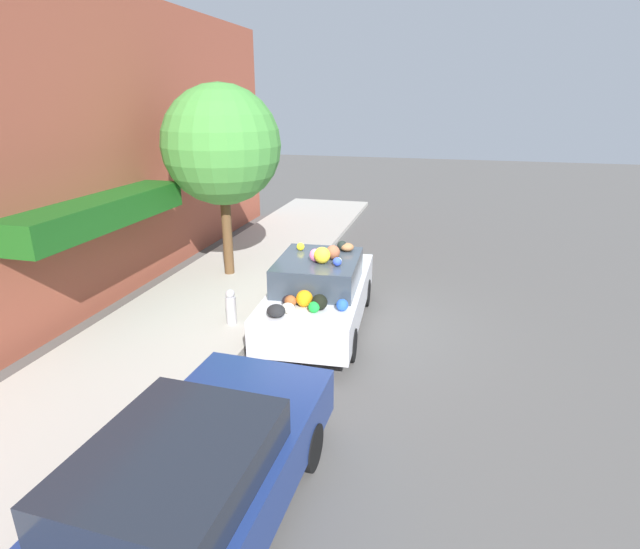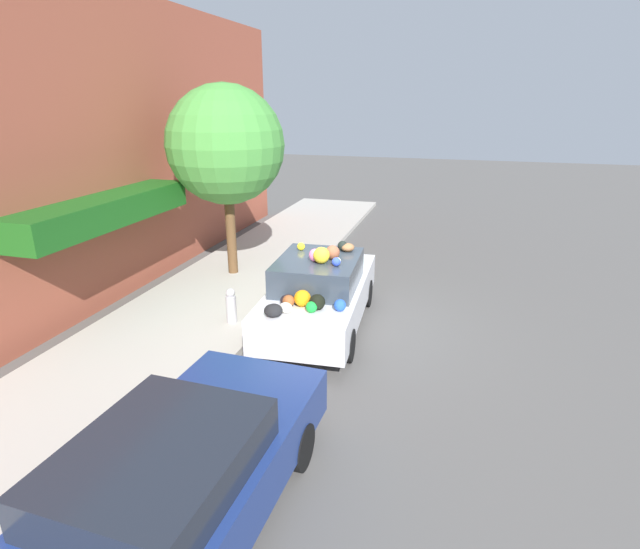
{
  "view_description": "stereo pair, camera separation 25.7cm",
  "coord_description": "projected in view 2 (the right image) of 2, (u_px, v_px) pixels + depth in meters",
  "views": [
    {
      "loc": [
        -8.7,
        -2.16,
        4.28
      ],
      "look_at": [
        0.0,
        0.09,
        1.09
      ],
      "focal_mm": 28.0,
      "sensor_mm": 36.0,
      "label": 1
    },
    {
      "loc": [
        -8.63,
        -2.41,
        4.28
      ],
      "look_at": [
        0.0,
        0.09,
        1.09
      ],
      "focal_mm": 28.0,
      "sensor_mm": 36.0,
      "label": 2
    }
  ],
  "objects": [
    {
      "name": "ground_plane",
      "position": [
        324.0,
        327.0,
        9.87
      ],
      "size": [
        60.0,
        60.0,
        0.0
      ],
      "primitive_type": "plane",
      "color": "#565451"
    },
    {
      "name": "sidewalk_curb",
      "position": [
        202.0,
        309.0,
        10.56
      ],
      "size": [
        24.0,
        3.2,
        0.13
      ],
      "color": "#B2ADA3",
      "rests_on": "ground"
    },
    {
      "name": "building_facade",
      "position": [
        91.0,
        156.0,
        10.07
      ],
      "size": [
        18.0,
        1.2,
        6.47
      ],
      "color": "#9E4C38",
      "rests_on": "ground"
    },
    {
      "name": "street_tree",
      "position": [
        226.0,
        145.0,
        11.54
      ],
      "size": [
        2.74,
        2.74,
        4.49
      ],
      "color": "brown",
      "rests_on": "sidewalk_curb"
    },
    {
      "name": "fire_hydrant",
      "position": [
        231.0,
        306.0,
        9.67
      ],
      "size": [
        0.2,
        0.2,
        0.7
      ],
      "color": "#B2B2B7",
      "rests_on": "sidewalk_curb"
    },
    {
      "name": "art_car",
      "position": [
        320.0,
        291.0,
        9.6
      ],
      "size": [
        4.09,
        1.93,
        1.76
      ],
      "rotation": [
        0.0,
        0.0,
        0.06
      ],
      "color": "silver",
      "rests_on": "ground"
    },
    {
      "name": "parked_car_plain",
      "position": [
        172.0,
        487.0,
        4.88
      ],
      "size": [
        4.49,
        1.92,
        1.31
      ],
      "rotation": [
        0.0,
        0.0,
        -0.04
      ],
      "color": "navy",
      "rests_on": "ground"
    }
  ]
}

